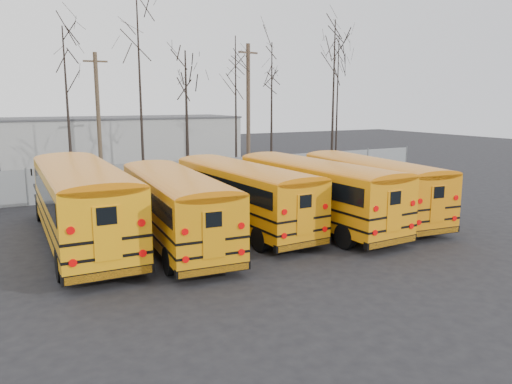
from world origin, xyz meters
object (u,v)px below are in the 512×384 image
bus_a (81,197)px  utility_pole_left (98,118)px  bus_d (314,187)px  utility_pole_right (248,109)px  bus_e (369,182)px  bus_b (174,202)px  bus_c (241,190)px

bus_a → utility_pole_left: size_ratio=1.37×
bus_d → utility_pole_right: 16.93m
bus_a → utility_pole_right: bearing=45.1°
bus_e → bus_b: bearing=-174.3°
bus_a → bus_d: (9.88, -1.69, -0.15)m
utility_pole_left → utility_pole_right: (11.08, -0.53, 0.55)m
bus_b → bus_c: (3.49, 1.02, 0.00)m
bus_a → bus_d: 10.02m
bus_e → utility_pole_right: size_ratio=1.10×
bus_b → bus_c: bearing=20.4°
bus_e → utility_pole_left: bearing=126.2°
bus_d → bus_e: bearing=-0.2°
bus_c → bus_d: bearing=-23.1°
utility_pole_left → bus_b: bearing=-87.5°
bus_d → utility_pole_left: size_ratio=1.27×
bus_b → utility_pole_left: utility_pole_left is taller
bus_c → utility_pole_right: (7.94, 14.74, 3.32)m
bus_a → bus_e: bearing=-5.6°
utility_pole_right → bus_d: bearing=-118.0°
bus_a → utility_pole_left: (3.62, 14.73, 2.57)m
bus_b → utility_pole_right: 19.75m
bus_c → utility_pole_right: bearing=58.9°
bus_c → utility_pole_right: 17.07m
bus_c → bus_e: 6.56m
bus_a → bus_b: 3.63m
bus_a → utility_pole_right: 20.68m
bus_c → bus_e: (6.49, -1.00, -0.01)m
bus_c → bus_d: 3.32m
bus_a → bus_e: size_ratio=1.11×
bus_d → utility_pole_right: (4.82, 15.89, 3.27)m
bus_e → utility_pole_right: bearing=90.4°
bus_b → utility_pole_right: size_ratio=1.10×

